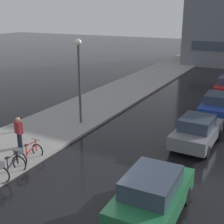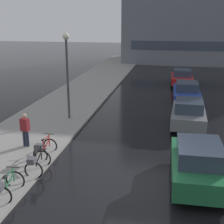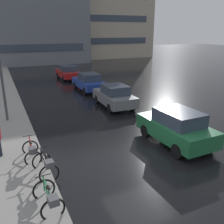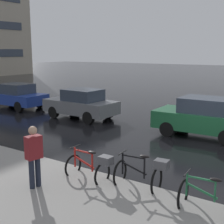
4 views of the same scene
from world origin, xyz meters
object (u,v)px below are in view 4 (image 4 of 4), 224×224
Objects in this scene: bicycle_nearest at (213,197)px; car_green at (204,117)px; bicycle_second at (143,173)px; car_blue at (15,96)px; car_grey at (81,104)px; pedestrian at (34,155)px; bicycle_third at (92,167)px.

car_green reaches higher than bicycle_nearest.
bicycle_second is 0.33× the size of car_blue.
car_grey is (6.07, 7.06, 0.29)m from bicycle_second.
car_blue is (6.13, 12.51, 0.27)m from bicycle_second.
pedestrian reaches higher than bicycle_nearest.
car_green reaches higher than bicycle_second.
car_green is 7.96m from pedestrian.
car_blue is at bearing 89.39° from car_grey.
car_grey is at bearing 90.88° from car_green.
car_grey is at bearing 31.99° from pedestrian.
car_blue reaches higher than bicycle_second.
car_blue reaches higher than bicycle_third.
bicycle_second is at bearing 82.18° from bicycle_nearest.
car_grey is at bearing -90.61° from car_blue.
car_grey is (6.33, 8.93, 0.31)m from bicycle_nearest.
bicycle_third reaches higher than bicycle_nearest.
car_green is at bearing -89.12° from car_grey.
car_green is at bearing -13.45° from pedestrian.
car_blue is 2.41× the size of pedestrian.
bicycle_third is (-0.31, 1.42, -0.03)m from bicycle_second.
bicycle_second is 2.82m from pedestrian.
bicycle_second is at bearing -175.99° from car_green.
bicycle_third is at bearing 90.93° from bicycle_nearest.
pedestrian is (-7.74, 1.85, 0.15)m from car_green.
bicycle_nearest is at bearing -72.46° from pedestrian.
pedestrian is at bearing -148.01° from car_grey.
bicycle_third is 6.57m from car_green.
pedestrian is (-1.57, 2.29, 0.49)m from bicycle_second.
car_grey is 9.01m from pedestrian.
car_blue is at bearing 90.21° from car_green.
car_grey reaches higher than car_blue.
pedestrian reaches higher than car_green.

